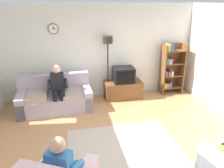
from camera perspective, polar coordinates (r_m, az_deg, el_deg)
name	(u,v)px	position (r m, az deg, el deg)	size (l,w,h in m)	color
ground_plane	(121,145)	(4.54, 2.54, -16.00)	(12.00, 12.00, 0.00)	#B27F51
back_wall_assembly	(100,52)	(6.37, -3.24, 8.64)	(6.20, 0.17, 2.70)	silver
couch	(55,98)	(5.92, -14.90, -3.72)	(1.94, 0.97, 0.90)	#A899A8
tv_stand	(123,89)	(6.45, 2.95, -1.44)	(1.10, 0.56, 0.51)	brown
tv	(123,75)	(6.25, 3.09, 2.48)	(0.60, 0.49, 0.44)	black
bookshelf	(171,68)	(6.86, 15.39, 4.03)	(0.68, 0.36, 1.58)	brown
floor_lamp	(108,50)	(6.08, -1.16, 9.01)	(0.28, 0.28, 1.85)	black
area_rug	(124,148)	(4.46, 3.15, -16.78)	(2.20, 1.70, 0.01)	#AD9E8E
person_on_couch	(58,86)	(5.66, -14.27, -0.58)	(0.52, 0.55, 1.24)	black
person_in_left_armchair	(63,165)	(3.27, -12.90, -20.39)	(0.61, 0.63, 1.12)	#3372B2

